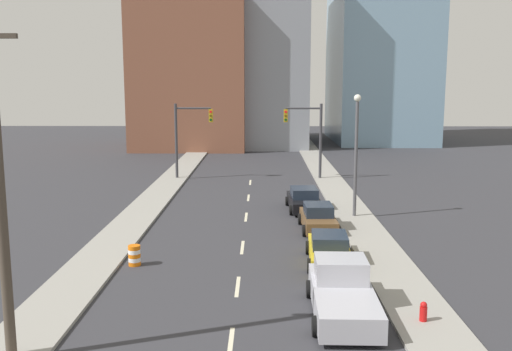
{
  "coord_description": "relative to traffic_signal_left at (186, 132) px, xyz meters",
  "views": [
    {
      "loc": [
        1.01,
        -10.23,
        8.33
      ],
      "look_at": [
        0.59,
        27.28,
        2.2
      ],
      "focal_mm": 40.0,
      "sensor_mm": 36.0,
      "label": 1
    }
  ],
  "objects": [
    {
      "name": "traffic_signal_right",
      "position": [
        10.76,
        0.0,
        0.0
      ],
      "size": [
        3.32,
        0.35,
        6.55
      ],
      "color": "#38383D",
      "rests_on": "ground"
    },
    {
      "name": "lane_stripe_at_37m",
      "position": [
        5.58,
        -1.65,
        -4.14
      ],
      "size": [
        0.16,
        2.4,
        0.01
      ],
      "primitive_type": "cube",
      "color": "beige",
      "rests_on": "ground"
    },
    {
      "name": "building_office_center",
      "position": [
        6.31,
        30.09,
        8.01
      ],
      "size": [
        12.0,
        20.0,
        24.32
      ],
      "color": "gray",
      "rests_on": "ground"
    },
    {
      "name": "traffic_signal_left",
      "position": [
        0.0,
        0.0,
        0.0
      ],
      "size": [
        3.32,
        0.35,
        6.55
      ],
      "color": "#38383D",
      "rests_on": "ground"
    },
    {
      "name": "building_glass_right",
      "position": [
        23.25,
        34.09,
        11.56
      ],
      "size": [
        13.0,
        20.0,
        31.41
      ],
      "color": "#7A9EB7",
      "rests_on": "ground"
    },
    {
      "name": "lane_stripe_at_25m",
      "position": [
        5.58,
        -14.15,
        -4.14
      ],
      "size": [
        0.16,
        2.4,
        0.01
      ],
      "primitive_type": "cube",
      "color": "beige",
      "rests_on": "ground"
    },
    {
      "name": "street_lamp",
      "position": [
        12.33,
        -14.3,
        0.32
      ],
      "size": [
        0.44,
        0.44,
        7.63
      ],
      "color": "#4C4C51",
      "rests_on": "ground"
    },
    {
      "name": "sedan_black",
      "position": [
        9.35,
        -12.11,
        -3.47
      ],
      "size": [
        2.34,
        4.68,
        1.49
      ],
      "rotation": [
        0.0,
        0.0,
        0.05
      ],
      "color": "black",
      "rests_on": "ground"
    },
    {
      "name": "sidewalk_right",
      "position": [
        12.35,
        7.23,
        -4.08
      ],
      "size": [
        2.46,
        91.96,
        0.14
      ],
      "color": "gray",
      "rests_on": "ground"
    },
    {
      "name": "fire_hydrant",
      "position": [
        12.19,
        -30.16,
        -3.73
      ],
      "size": [
        0.26,
        0.26,
        0.84
      ],
      "color": "red",
      "rests_on": "ground"
    },
    {
      "name": "sidewalk_left",
      "position": [
        -1.19,
        7.23,
        -4.08
      ],
      "size": [
        2.46,
        91.96,
        0.14
      ],
      "color": "gray",
      "rests_on": "ground"
    },
    {
      "name": "pickup_truck_silver",
      "position": [
        9.51,
        -29.22,
        -3.37
      ],
      "size": [
        2.52,
        5.61,
        1.89
      ],
      "rotation": [
        0.0,
        0.0,
        -0.02
      ],
      "color": "#B2B2BC",
      "rests_on": "ground"
    },
    {
      "name": "lane_stripe_at_7m",
      "position": [
        5.58,
        -31.71,
        -4.14
      ],
      "size": [
        0.16,
        2.4,
        0.01
      ],
      "primitive_type": "cube",
      "color": "beige",
      "rests_on": "ground"
    },
    {
      "name": "sedan_yellow",
      "position": [
        9.71,
        -23.38,
        -3.5
      ],
      "size": [
        2.28,
        4.66,
        1.41
      ],
      "rotation": [
        0.0,
        0.0,
        -0.05
      ],
      "color": "gold",
      "rests_on": "ground"
    },
    {
      "name": "lane_stripe_at_12m",
      "position": [
        5.58,
        -26.48,
        -4.14
      ],
      "size": [
        0.16,
        2.4,
        0.01
      ],
      "primitive_type": "cube",
      "color": "beige",
      "rests_on": "ground"
    },
    {
      "name": "lane_stripe_at_18m",
      "position": [
        5.58,
        -20.83,
        -4.14
      ],
      "size": [
        0.16,
        2.4,
        0.01
      ],
      "primitive_type": "cube",
      "color": "beige",
      "rests_on": "ground"
    },
    {
      "name": "traffic_barrel",
      "position": [
        0.71,
        -23.78,
        -3.67
      ],
      "size": [
        0.56,
        0.56,
        0.95
      ],
      "color": "orange",
      "rests_on": "ground"
    },
    {
      "name": "sedan_brown",
      "position": [
        9.78,
        -17.28,
        -3.46
      ],
      "size": [
        2.12,
        4.37,
        1.51
      ],
      "rotation": [
        0.0,
        0.0,
        0.03
      ],
      "color": "brown",
      "rests_on": "ground"
    },
    {
      "name": "building_brick_left",
      "position": [
        -2.55,
        26.09,
        5.26
      ],
      "size": [
        14.0,
        16.0,
        18.81
      ],
      "color": "brown",
      "rests_on": "ground"
    },
    {
      "name": "lane_stripe_at_31m",
      "position": [
        5.58,
        -8.12,
        -4.14
      ],
      "size": [
        0.16,
        2.4,
        0.01
      ],
      "primitive_type": "cube",
      "color": "beige",
      "rests_on": "ground"
    }
  ]
}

